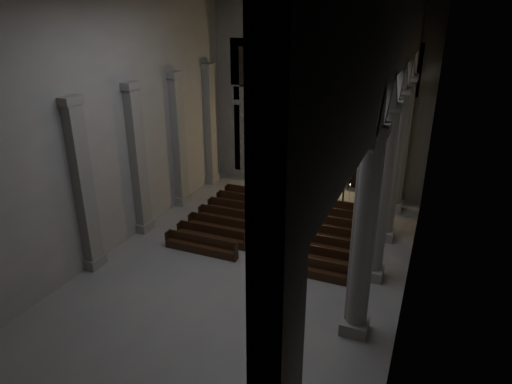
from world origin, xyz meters
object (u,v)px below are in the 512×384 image
altar (303,179)px  candle_stand_left (257,184)px  pews (276,228)px  altar_rail (304,189)px  worshipper (307,210)px  candle_stand_right (349,197)px

altar → candle_stand_left: size_ratio=1.54×
candle_stand_left → pews: bearing=-58.3°
altar_rail → candle_stand_left: candle_stand_left is taller
candle_stand_left → pews: size_ratio=0.14×
candle_stand_left → worshipper: size_ratio=1.15×
candle_stand_right → pews: size_ratio=0.13×
altar → candle_stand_left: bearing=-154.7°
candle_stand_right → altar_rail: bearing=-170.8°
pews → altar_rail: bearing=90.0°
altar_rail → altar: bearing=108.7°
candle_stand_left → candle_stand_right: 6.18m
candle_stand_right → pews: candle_stand_right is taller
pews → worshipper: size_ratio=8.45×
altar_rail → worshipper: worshipper is taller
worshipper → pews: bearing=-102.6°
altar → candle_stand_right: bearing=-19.4°
altar_rail → candle_stand_right: 2.88m
candle_stand_left → worshipper: 5.40m
altar_rail → worshipper: (1.05, -2.80, -0.12)m
altar → pews: altar is taller
altar → candle_stand_right: 3.60m
altar → candle_stand_left: 3.11m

